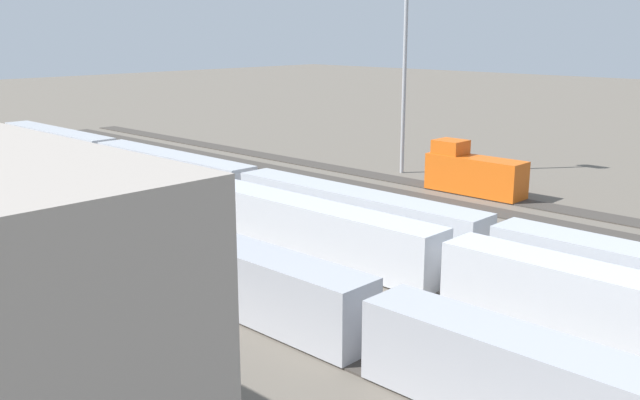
% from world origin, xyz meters
% --- Properties ---
extents(ground_plane, '(400.00, 400.00, 0.00)m').
position_xyz_m(ground_plane, '(0.00, 0.00, 0.00)').
color(ground_plane, '#60594F').
extents(track_bed_0, '(140.00, 2.80, 0.12)m').
position_xyz_m(track_bed_0, '(0.00, -17.50, 0.06)').
color(track_bed_0, '#3D3833').
rests_on(track_bed_0, ground_plane).
extents(track_bed_1, '(140.00, 2.80, 0.12)m').
position_xyz_m(track_bed_1, '(0.00, -12.50, 0.06)').
color(track_bed_1, '#3D3833').
rests_on(track_bed_1, ground_plane).
extents(track_bed_2, '(140.00, 2.80, 0.12)m').
position_xyz_m(track_bed_2, '(0.00, -7.50, 0.06)').
color(track_bed_2, '#3D3833').
rests_on(track_bed_2, ground_plane).
extents(track_bed_3, '(140.00, 2.80, 0.12)m').
position_xyz_m(track_bed_3, '(0.00, -2.50, 0.06)').
color(track_bed_3, '#4C443D').
rests_on(track_bed_3, ground_plane).
extents(track_bed_4, '(140.00, 2.80, 0.12)m').
position_xyz_m(track_bed_4, '(0.00, 2.50, 0.06)').
color(track_bed_4, '#4C443D').
rests_on(track_bed_4, ground_plane).
extents(track_bed_5, '(140.00, 2.80, 0.12)m').
position_xyz_m(track_bed_5, '(0.00, 7.50, 0.06)').
color(track_bed_5, '#4C443D').
rests_on(track_bed_5, ground_plane).
extents(track_bed_6, '(140.00, 2.80, 0.12)m').
position_xyz_m(track_bed_6, '(0.00, 12.50, 0.06)').
color(track_bed_6, '#3D3833').
rests_on(track_bed_6, ground_plane).
extents(track_bed_7, '(140.00, 2.80, 0.12)m').
position_xyz_m(track_bed_7, '(0.00, 17.50, 0.06)').
color(track_bed_7, '#3D3833').
rests_on(track_bed_7, ground_plane).
extents(train_on_track_7, '(95.60, 3.00, 3.80)m').
position_xyz_m(train_on_track_7, '(8.01, 17.50, 2.02)').
color(train_on_track_7, '#A8AAB2').
rests_on(train_on_track_7, ground_plane).
extents(train_on_track_5, '(114.80, 3.00, 4.40)m').
position_xyz_m(train_on_track_5, '(-0.26, 7.50, 2.08)').
color(train_on_track_5, black).
rests_on(train_on_track_5, ground_plane).
extents(train_on_track_4, '(119.80, 3.06, 3.80)m').
position_xyz_m(train_on_track_4, '(-1.84, 2.50, 2.01)').
color(train_on_track_4, '#B7BABF').
rests_on(train_on_track_4, ground_plane).
extents(train_on_track_0, '(10.00, 3.00, 5.00)m').
position_xyz_m(train_on_track_0, '(-0.13, -17.50, 2.16)').
color(train_on_track_0, '#D85914').
rests_on(train_on_track_0, ground_plane).
extents(light_mast_0, '(2.80, 0.70, 24.08)m').
position_xyz_m(light_mast_0, '(11.35, -21.15, 15.61)').
color(light_mast_0, '#9EA0A5').
rests_on(light_mast_0, ground_plane).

